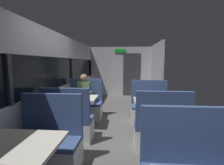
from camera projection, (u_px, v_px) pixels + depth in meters
The scene contains 13 objects.
ground_plane at pixel (114, 131), 3.79m from camera, with size 3.30×9.20×0.02m, color #514F4C.
carriage_window_panel_left at pixel (52, 83), 3.77m from camera, with size 0.09×8.48×2.30m.
carriage_end_bulkhead at pixel (121, 72), 7.80m from camera, with size 2.90×0.11×2.30m.
carriage_aisle_panel_right at pixel (156, 73), 6.50m from camera, with size 0.08×2.40×2.30m, color #B2B2B7.
dining_table_near_window at pixel (16, 152), 1.72m from camera, with size 0.90×0.70×0.74m.
bench_near_window_facing_entry at pixel (49, 146), 2.45m from camera, with size 0.95×0.50×1.10m.
dining_table_mid_window at pixel (78, 101), 3.97m from camera, with size 0.90×0.70×0.74m.
bench_mid_window_facing_end at pixel (69, 124), 3.32m from camera, with size 0.95×0.50×1.10m.
bench_mid_window_facing_entry at pixel (85, 106), 4.70m from camera, with size 0.95×0.50×1.10m.
dining_table_rear_aisle at pixel (154, 105), 3.63m from camera, with size 0.90×0.70×0.74m.
bench_rear_aisle_facing_end at pixel (161, 131), 2.98m from camera, with size 0.95×0.50×1.10m.
bench_rear_aisle_facing_entry at pixel (149, 110), 4.36m from camera, with size 0.95×0.50×1.10m.
seated_passenger at pixel (85, 100), 4.61m from camera, with size 0.47×0.55×1.26m.
Camera 1 is at (0.24, -3.62, 1.58)m, focal length 26.27 mm.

